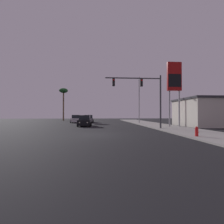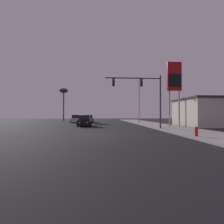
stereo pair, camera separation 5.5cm
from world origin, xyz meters
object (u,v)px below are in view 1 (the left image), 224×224
car_silver (76,119)px  gas_station_sign (174,80)px  car_black (85,121)px  car_grey (89,119)px  street_lamp (138,97)px  traffic_light_mast (145,91)px  fire_hydrant (197,131)px  palm_tree_far (63,92)px

car_silver → gas_station_sign: 22.42m
car_silver → car_black: size_ratio=1.01×
car_grey → street_lamp: (9.96, -5.38, 4.36)m
car_grey → car_black: bearing=90.4°
car_black → traffic_light_mast: bearing=141.4°
car_black → car_grey: bearing=-89.8°
car_black → street_lamp: 12.65m
fire_hydrant → palm_tree_far: palm_tree_far is taller
car_silver → traffic_light_mast: 21.08m
car_silver → street_lamp: size_ratio=0.48×
traffic_light_mast → fire_hydrant: 9.14m
car_grey → traffic_light_mast: size_ratio=0.62×
fire_hydrant → palm_tree_far: bearing=115.5°
traffic_light_mast → palm_tree_far: (-15.45, 28.69, 3.21)m
traffic_light_mast → car_grey: bearing=113.3°
traffic_light_mast → fire_hydrant: traffic_light_mast is taller
gas_station_sign → palm_tree_far: gas_station_sign is taller
palm_tree_far → car_black: bearing=-71.1°
street_lamp → gas_station_sign: bearing=-74.7°
car_grey → street_lamp: size_ratio=0.48×
car_black → palm_tree_far: size_ratio=0.47×
car_black → palm_tree_far: (-7.66, 22.45, 7.16)m
car_grey → palm_tree_far: bearing=-53.9°
car_silver → fire_hydrant: bearing=114.1°
palm_tree_far → fire_hydrant: bearing=-64.5°
car_silver → gas_station_sign: gas_station_sign is taller
car_silver → traffic_light_mast: size_ratio=0.63×
car_silver → car_black: (2.82, -11.54, 0.00)m
fire_hydrant → car_grey: bearing=110.6°
car_black → traffic_light_mast: traffic_light_mast is taller
gas_station_sign → palm_tree_far: (-20.35, 26.01, 1.30)m
car_black → gas_station_sign: 14.42m
gas_station_sign → car_grey: bearing=129.5°
street_lamp → gas_station_sign: (2.75, -10.06, 1.50)m
gas_station_sign → fire_hydrant: size_ratio=11.84×
car_black → gas_station_sign: size_ratio=0.48×
street_lamp → palm_tree_far: 23.92m
car_silver → palm_tree_far: 13.91m
street_lamp → gas_station_sign: same height
car_silver → street_lamp: bearing=156.4°
traffic_light_mast → palm_tree_far: palm_tree_far is taller
car_silver → gas_station_sign: bearing=133.7°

